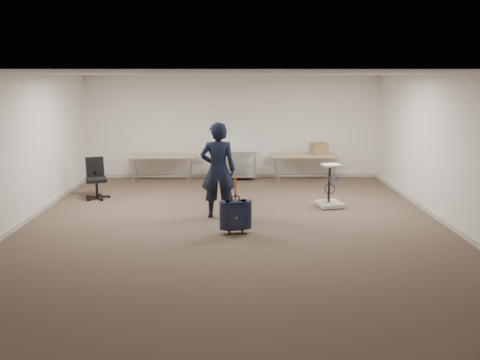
{
  "coord_description": "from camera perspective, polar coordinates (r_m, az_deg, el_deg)",
  "views": [
    {
      "loc": [
        -0.03,
        -8.3,
        2.74
      ],
      "look_at": [
        0.11,
        0.3,
        0.84
      ],
      "focal_mm": 35.0,
      "sensor_mm": 36.0,
      "label": 1
    }
  ],
  "objects": [
    {
      "name": "equipment_cart",
      "position": [
        10.24,
        10.89,
        -1.9
      ],
      "size": [
        0.6,
        0.6,
        0.94
      ],
      "color": "beige",
      "rests_on": "ground"
    },
    {
      "name": "ground",
      "position": [
        8.74,
        -0.72,
        -5.83
      ],
      "size": [
        9.0,
        9.0,
        0.0
      ],
      "primitive_type": "plane",
      "color": "#46392B",
      "rests_on": "ground"
    },
    {
      "name": "wire_shelf",
      "position": [
        12.71,
        -0.8,
        2.0
      ],
      "size": [
        1.22,
        0.47,
        0.8
      ],
      "color": "silver",
      "rests_on": "ground"
    },
    {
      "name": "suitcase",
      "position": [
        8.33,
        -0.54,
        -4.29
      ],
      "size": [
        0.4,
        0.27,
        1.01
      ],
      "color": "black",
      "rests_on": "ground"
    },
    {
      "name": "cardboard_box",
      "position": [
        12.62,
        9.61,
        3.8
      ],
      "size": [
        0.5,
        0.44,
        0.31
      ],
      "primitive_type": "cube",
      "rotation": [
        0.0,
        0.0,
        0.38
      ],
      "color": "#986646",
      "rests_on": "folding_table_right"
    },
    {
      "name": "folding_table_right",
      "position": [
        12.57,
        7.9,
        2.86
      ],
      "size": [
        1.8,
        0.75,
        0.73
      ],
      "color": "#A08362",
      "rests_on": "ground"
    },
    {
      "name": "office_chair",
      "position": [
        11.24,
        -17.08,
        -0.74
      ],
      "size": [
        0.57,
        0.58,
        0.94
      ],
      "color": "black",
      "rests_on": "ground"
    },
    {
      "name": "room_shell",
      "position": [
        10.05,
        -0.76,
        -3.1
      ],
      "size": [
        8.0,
        9.0,
        9.0
      ],
      "color": "silver",
      "rests_on": "ground"
    },
    {
      "name": "person",
      "position": [
        9.19,
        -2.69,
        1.2
      ],
      "size": [
        0.7,
        0.46,
        1.9
      ],
      "primitive_type": "imported",
      "rotation": [
        0.0,
        0.0,
        3.15
      ],
      "color": "black",
      "rests_on": "ground"
    },
    {
      "name": "folding_table_left",
      "position": [
        12.57,
        -9.51,
        2.8
      ],
      "size": [
        1.8,
        0.75,
        0.73
      ],
      "color": "#A08362",
      "rests_on": "ground"
    }
  ]
}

